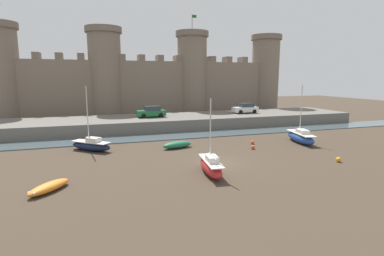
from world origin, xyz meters
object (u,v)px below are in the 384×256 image
at_px(car_quay_east, 245,108).
at_px(mooring_buoy_near_channel, 253,147).
at_px(rowboat_near_channel_right, 49,187).
at_px(car_quay_centre_west, 151,112).
at_px(mooring_buoy_off_centre, 252,142).
at_px(rowboat_foreground_left, 178,145).
at_px(sailboat_foreground_right, 301,137).
at_px(mooring_buoy_mid_mud, 339,160).
at_px(sailboat_midflat_right, 211,166).
at_px(sailboat_midflat_left, 91,145).

bearing_deg(car_quay_east, mooring_buoy_near_channel, -115.42).
relative_size(rowboat_near_channel_right, car_quay_centre_west, 0.76).
height_order(mooring_buoy_off_centre, mooring_buoy_near_channel, mooring_buoy_near_channel).
height_order(rowboat_foreground_left, car_quay_centre_west, car_quay_centre_west).
xyz_separation_m(sailboat_foreground_right, rowboat_near_channel_right, (-25.44, -7.35, -0.36)).
distance_m(rowboat_foreground_left, rowboat_near_channel_right, 14.55).
distance_m(rowboat_near_channel_right, mooring_buoy_mid_mud, 23.46).
bearing_deg(car_quay_east, mooring_buoy_off_centre, -115.04).
bearing_deg(sailboat_foreground_right, sailboat_midflat_right, -152.33).
bearing_deg(mooring_buoy_near_channel, car_quay_east, 64.58).
bearing_deg(rowboat_foreground_left, rowboat_near_channel_right, -140.94).
relative_size(sailboat_midflat_right, car_quay_east, 1.41).
height_order(rowboat_near_channel_right, mooring_buoy_mid_mud, rowboat_near_channel_right).
distance_m(sailboat_midflat_left, car_quay_east, 26.84).
bearing_deg(rowboat_foreground_left, sailboat_midflat_right, -89.05).
bearing_deg(sailboat_midflat_left, car_quay_centre_west, 54.29).
distance_m(rowboat_foreground_left, car_quay_centre_west, 13.56).
distance_m(sailboat_midflat_right, mooring_buoy_mid_mud, 12.02).
xyz_separation_m(rowboat_near_channel_right, mooring_buoy_near_channel, (18.69, 6.28, -0.10)).
xyz_separation_m(sailboat_midflat_right, car_quay_centre_west, (-0.40, 22.55, 1.80)).
height_order(mooring_buoy_mid_mud, car_quay_centre_west, car_quay_centre_west).
bearing_deg(sailboat_midflat_right, sailboat_midflat_left, 129.25).
distance_m(rowboat_foreground_left, mooring_buoy_mid_mud, 15.47).
bearing_deg(car_quay_east, rowboat_foreground_left, -138.18).
distance_m(sailboat_foreground_right, rowboat_near_channel_right, 26.48).
xyz_separation_m(sailboat_foreground_right, sailboat_midflat_left, (-22.83, 3.48, -0.09)).
xyz_separation_m(rowboat_foreground_left, car_quay_east, (15.25, 13.65, 2.06)).
relative_size(sailboat_midflat_right, car_quay_centre_west, 1.41).
xyz_separation_m(sailboat_foreground_right, car_quay_east, (1.11, 15.46, 1.77)).
relative_size(sailboat_midflat_left, rowboat_near_channel_right, 2.09).
xyz_separation_m(rowboat_near_channel_right, car_quay_centre_west, (11.04, 22.56, 2.13)).
bearing_deg(car_quay_centre_west, sailboat_midflat_right, -88.97).
xyz_separation_m(sailboat_midflat_left, car_quay_centre_west, (8.43, 11.73, 1.86)).
bearing_deg(rowboat_foreground_left, mooring_buoy_near_channel, -21.35).
xyz_separation_m(rowboat_foreground_left, mooring_buoy_near_channel, (7.39, -2.89, -0.17)).
bearing_deg(mooring_buoy_near_channel, sailboat_foreground_right, 9.04).
distance_m(rowboat_foreground_left, car_quay_east, 20.57).
xyz_separation_m(rowboat_foreground_left, car_quay_centre_west, (-0.25, 13.40, 2.06)).
bearing_deg(mooring_buoy_mid_mud, sailboat_midflat_left, 151.70).
height_order(car_quay_east, car_quay_centre_west, same).
height_order(sailboat_midflat_right, rowboat_near_channel_right, sailboat_midflat_right).
xyz_separation_m(sailboat_foreground_right, car_quay_centre_west, (-14.40, 15.21, 1.77)).
bearing_deg(rowboat_near_channel_right, mooring_buoy_off_centre, 22.94).
bearing_deg(sailboat_midflat_right, car_quay_centre_west, 91.03).
xyz_separation_m(mooring_buoy_off_centre, car_quay_centre_west, (-8.76, 14.18, 2.23)).
relative_size(mooring_buoy_mid_mud, car_quay_east, 0.11).
relative_size(rowboat_foreground_left, rowboat_near_channel_right, 1.13).
xyz_separation_m(sailboat_midflat_right, mooring_buoy_near_channel, (7.24, 6.26, -0.43)).
distance_m(sailboat_foreground_right, car_quay_centre_west, 21.02).
height_order(rowboat_foreground_left, mooring_buoy_near_channel, rowboat_foreground_left).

